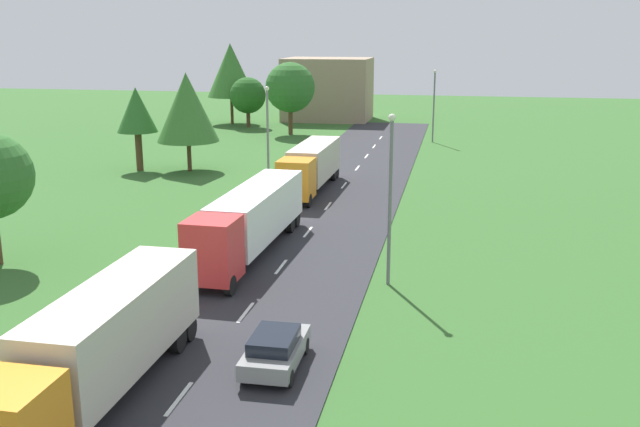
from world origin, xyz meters
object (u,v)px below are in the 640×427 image
object	(u,v)px
lamppost_third	(268,132)
tree_oak	(248,95)
truck_third	(311,165)
car_second	(275,349)
tree_lime	(290,88)
distant_building	(328,89)
tree_pine	(137,111)
truck_second	(250,218)
lamppost_second	(390,192)
lamppost_fourth	(434,102)
tree_maple	(231,70)
truck_lead	(101,342)
tree_elm	(187,107)

from	to	relation	value
lamppost_third	tree_oak	bearing A→B (deg)	108.98
truck_third	car_second	distance (m)	31.10
tree_lime	distant_building	world-z (taller)	tree_lime
lamppost_third	tree_pine	xyz separation A→B (m)	(-13.65, 5.36, 0.86)
truck_second	lamppost_second	world-z (taller)	lamppost_second
tree_pine	distant_building	world-z (taller)	distant_building
lamppost_second	lamppost_fourth	size ratio (longest dim) A/B	1.05
lamppost_fourth	tree_lime	world-z (taller)	tree_lime
lamppost_second	tree_maple	xyz separation A→B (m)	(-27.57, 60.31, 2.46)
truck_lead	lamppost_second	xyz separation A→B (m)	(8.46, 13.57, 2.62)
lamppost_second	lamppost_third	xyz separation A→B (m)	(-11.80, 20.79, -0.20)
lamppost_third	tree_oak	xyz separation A→B (m)	(-12.53, 36.43, -0.41)
lamppost_fourth	tree_maple	world-z (taller)	tree_maple
truck_lead	lamppost_third	world-z (taller)	lamppost_third
car_second	distant_building	distance (m)	78.54
car_second	lamppost_third	distance (m)	32.37
tree_oak	car_second	bearing A→B (deg)	-72.62
distant_building	tree_maple	bearing A→B (deg)	-149.96
car_second	tree_oak	world-z (taller)	tree_oak
truck_lead	tree_maple	distance (m)	76.47
tree_oak	distant_building	size ratio (longest dim) A/B	0.55
tree_oak	tree_pine	distance (m)	31.11
truck_lead	tree_oak	xyz separation A→B (m)	(-15.87, 70.78, 2.01)
truck_third	distant_building	world-z (taller)	distant_building
lamppost_second	distant_building	world-z (taller)	distant_building
tree_maple	truck_lead	bearing A→B (deg)	-75.49
truck_second	tree_pine	size ratio (longest dim) A/B	1.91
lamppost_third	tree_elm	world-z (taller)	tree_elm
truck_third	tree_pine	xyz separation A→B (m)	(-17.23, 5.68, 3.34)
truck_second	truck_third	bearing A→B (deg)	90.13
tree_lime	distant_building	distance (m)	15.87
lamppost_second	tree_elm	bearing A→B (deg)	128.00
truck_lead	tree_maple	size ratio (longest dim) A/B	1.13
lamppost_third	tree_lime	xyz separation A→B (m)	(-5.45, 30.81, 1.14)
truck_third	car_second	xyz separation A→B (m)	(4.99, -30.67, -1.27)
car_second	tree_lime	size ratio (longest dim) A/B	0.47
tree_oak	tree_lime	xyz separation A→B (m)	(7.08, -5.61, 1.56)
truck_lead	lamppost_fourth	distance (m)	62.69
truck_lead	car_second	bearing A→B (deg)	32.84
truck_third	tree_elm	size ratio (longest dim) A/B	1.38
truck_third	tree_maple	size ratio (longest dim) A/B	1.13
truck_second	tree_elm	size ratio (longest dim) A/B	1.62
distant_building	truck_lead	bearing A→B (deg)	-85.05
lamppost_fourth	tree_pine	bearing A→B (deg)	-139.02
lamppost_fourth	tree_oak	xyz separation A→B (m)	(-24.57, 8.74, -0.40)
truck_third	lamppost_fourth	bearing A→B (deg)	73.18
tree_maple	tree_lime	size ratio (longest dim) A/B	1.23
lamppost_second	tree_oak	bearing A→B (deg)	113.04
distant_building	tree_elm	bearing A→B (deg)	-97.50
lamppost_fourth	truck_lead	bearing A→B (deg)	-97.98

